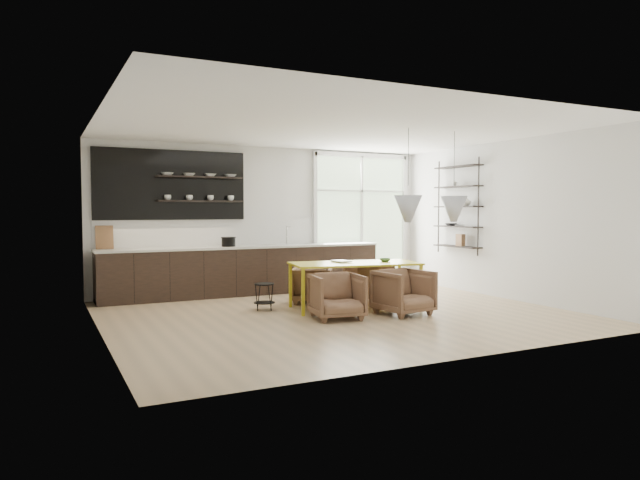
{
  "coord_description": "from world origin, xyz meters",
  "views": [
    {
      "loc": [
        -4.23,
        -7.81,
        1.63
      ],
      "look_at": [
        -0.03,
        0.6,
        1.14
      ],
      "focal_mm": 32.0,
      "sensor_mm": 36.0,
      "label": 1
    }
  ],
  "objects": [
    {
      "name": "dining_table",
      "position": [
        0.48,
        0.34,
        0.71
      ],
      "size": [
        2.22,
        1.29,
        0.76
      ],
      "rotation": [
        0.0,
        0.0,
        -0.18
      ],
      "color": "gold",
      "rests_on": "ground"
    },
    {
      "name": "armchair_front_left",
      "position": [
        -0.22,
        -0.34,
        0.34
      ],
      "size": [
        0.85,
        0.86,
        0.68
      ],
      "primitive_type": "imported",
      "rotation": [
        0.0,
        0.0,
        -0.17
      ],
      "color": "brown",
      "rests_on": "ground"
    },
    {
      "name": "armchair_back_left",
      "position": [
        0.1,
        1.18,
        0.32
      ],
      "size": [
        0.94,
        0.94,
        0.63
      ],
      "primitive_type": "imported",
      "rotation": [
        0.0,
        0.0,
        2.6
      ],
      "color": "brown",
      "rests_on": "ground"
    },
    {
      "name": "kitchen_run",
      "position": [
        -0.69,
        2.69,
        0.6
      ],
      "size": [
        5.54,
        0.69,
        2.75
      ],
      "color": "black",
      "rests_on": "ground"
    },
    {
      "name": "armchair_back_right",
      "position": [
        1.12,
        0.95,
        0.33
      ],
      "size": [
        0.81,
        0.83,
        0.67
      ],
      "primitive_type": "imported",
      "rotation": [
        0.0,
        0.0,
        3.0
      ],
      "color": "brown",
      "rests_on": "ground"
    },
    {
      "name": "armchair_front_right",
      "position": [
        0.88,
        -0.5,
        0.35
      ],
      "size": [
        0.84,
        0.86,
        0.71
      ],
      "primitive_type": "imported",
      "rotation": [
        0.0,
        0.0,
        0.12
      ],
      "color": "brown",
      "rests_on": "ground"
    },
    {
      "name": "right_shelving",
      "position": [
        3.36,
        1.17,
        1.65
      ],
      "size": [
        0.26,
        1.22,
        1.9
      ],
      "color": "black",
      "rests_on": "ground"
    },
    {
      "name": "table_book",
      "position": [
        0.2,
        0.49,
        0.78
      ],
      "size": [
        0.27,
        0.34,
        0.03
      ],
      "primitive_type": "imported",
      "rotation": [
        0.0,
        0.0,
        0.08
      ],
      "color": "white",
      "rests_on": "dining_table"
    },
    {
      "name": "wire_stool",
      "position": [
        -0.92,
        0.86,
        0.28
      ],
      "size": [
        0.34,
        0.34,
        0.44
      ],
      "rotation": [
        0.0,
        0.0,
        0.25
      ],
      "color": "black",
      "rests_on": "ground"
    },
    {
      "name": "table_bowl",
      "position": [
        1.03,
        0.26,
        0.79
      ],
      "size": [
        0.24,
        0.24,
        0.06
      ],
      "primitive_type": "imported",
      "rotation": [
        0.0,
        0.0,
        -0.41
      ],
      "color": "#487148",
      "rests_on": "dining_table"
    },
    {
      "name": "room",
      "position": [
        0.58,
        1.1,
        1.46
      ],
      "size": [
        7.02,
        6.01,
        2.91
      ],
      "color": "tan",
      "rests_on": "ground"
    }
  ]
}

